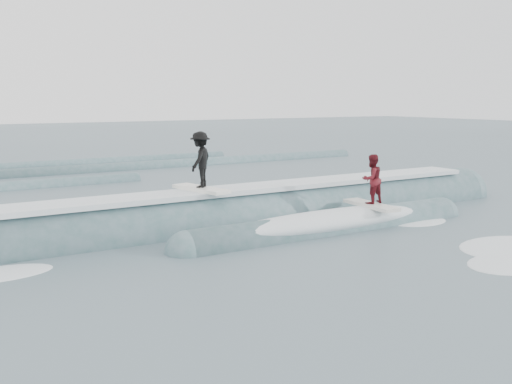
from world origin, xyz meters
TOP-DOWN VIEW (x-y plane):
  - ground at (0.00, 0.00)m, footprint 160.00×160.00m
  - breaking_wave at (0.31, 3.14)m, footprint 21.82×3.82m
  - surfer_black at (-1.25, 3.52)m, footprint 1.15×2.07m
  - surfer_red at (3.25, 1.32)m, footprint 0.74×2.03m
  - whitewater at (1.61, -0.85)m, footprint 14.20×6.80m
  - far_swells at (-1.63, 17.65)m, footprint 37.63×8.65m

SIDE VIEW (x-z plane):
  - ground at x=0.00m, z-range 0.00..0.00m
  - whitewater at x=1.61m, z-range -0.05..0.05m
  - far_swells at x=-1.63m, z-range -0.40..0.40m
  - breaking_wave at x=0.31m, z-range -0.99..1.08m
  - surfer_red at x=3.25m, z-range 0.48..2.03m
  - surfer_black at x=-1.25m, z-range 1.07..2.76m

